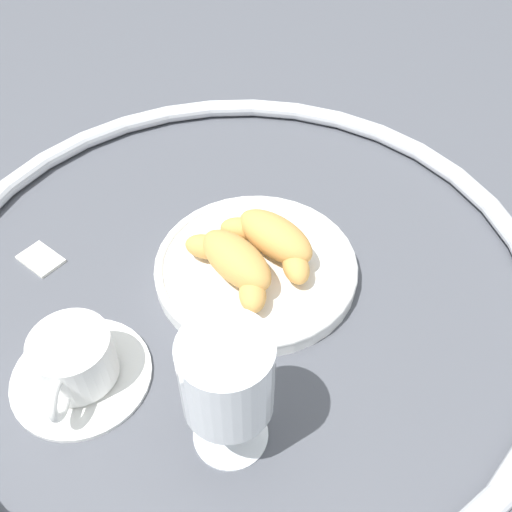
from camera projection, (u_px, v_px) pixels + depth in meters
The scene contains 8 objects.
ground_plane at pixel (237, 279), 0.65m from camera, with size 2.20×2.20×0.00m, color #4C4F56.
table_chrome_rim at pixel (236, 272), 0.64m from camera, with size 0.69×0.69×0.02m, color silver.
pastry_plate at pixel (256, 267), 0.64m from camera, with size 0.23×0.23×0.02m.
croissant_large at pixel (273, 239), 0.63m from camera, with size 0.13×0.09×0.04m.
croissant_small at pixel (234, 263), 0.61m from camera, with size 0.13×0.10×0.04m.
coffee_cup_near at pixel (76, 364), 0.54m from camera, with size 0.14×0.14×0.06m.
juice_glass_left at pixel (227, 382), 0.45m from camera, with size 0.08×0.08×0.14m.
sugar_packet at pixel (40, 258), 0.66m from camera, with size 0.05×0.03×0.01m, color white.
Camera 1 is at (-0.20, 0.37, 0.49)m, focal length 40.38 mm.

